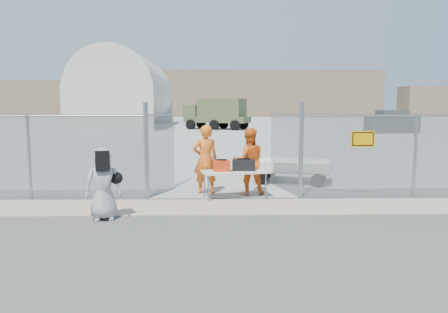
{
  "coord_description": "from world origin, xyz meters",
  "views": [
    {
      "loc": [
        -0.24,
        -9.2,
        2.44
      ],
      "look_at": [
        0.0,
        2.0,
        1.1
      ],
      "focal_mm": 35.0,
      "sensor_mm": 36.0,
      "label": 1
    }
  ],
  "objects_px": {
    "utility_trailer": "(292,171)",
    "visitor": "(103,184)",
    "folding_table": "(235,185)",
    "security_worker_right": "(249,161)",
    "security_worker_left": "(205,160)"
  },
  "relations": [
    {
      "from": "utility_trailer",
      "to": "visitor",
      "type": "bearing_deg",
      "value": -120.82
    },
    {
      "from": "folding_table",
      "to": "utility_trailer",
      "type": "distance_m",
      "value": 2.97
    },
    {
      "from": "folding_table",
      "to": "security_worker_right",
      "type": "height_order",
      "value": "security_worker_right"
    },
    {
      "from": "visitor",
      "to": "security_worker_left",
      "type": "bearing_deg",
      "value": 37.5
    },
    {
      "from": "folding_table",
      "to": "security_worker_left",
      "type": "xyz_separation_m",
      "value": [
        -0.78,
        0.6,
        0.58
      ]
    },
    {
      "from": "security_worker_left",
      "to": "utility_trailer",
      "type": "bearing_deg",
      "value": -159.28
    },
    {
      "from": "security_worker_left",
      "to": "security_worker_right",
      "type": "distance_m",
      "value": 1.19
    },
    {
      "from": "visitor",
      "to": "utility_trailer",
      "type": "bearing_deg",
      "value": 27.95
    },
    {
      "from": "security_worker_right",
      "to": "utility_trailer",
      "type": "bearing_deg",
      "value": -135.48
    },
    {
      "from": "utility_trailer",
      "to": "security_worker_right",
      "type": "bearing_deg",
      "value": -113.06
    },
    {
      "from": "folding_table",
      "to": "utility_trailer",
      "type": "xyz_separation_m",
      "value": [
        1.91,
        2.27,
        0.01
      ]
    },
    {
      "from": "folding_table",
      "to": "security_worker_left",
      "type": "bearing_deg",
      "value": 130.27
    },
    {
      "from": "security_worker_right",
      "to": "visitor",
      "type": "relative_size",
      "value": 1.17
    },
    {
      "from": "folding_table",
      "to": "security_worker_left",
      "type": "relative_size",
      "value": 0.9
    },
    {
      "from": "security_worker_left",
      "to": "utility_trailer",
      "type": "distance_m",
      "value": 3.21
    }
  ]
}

